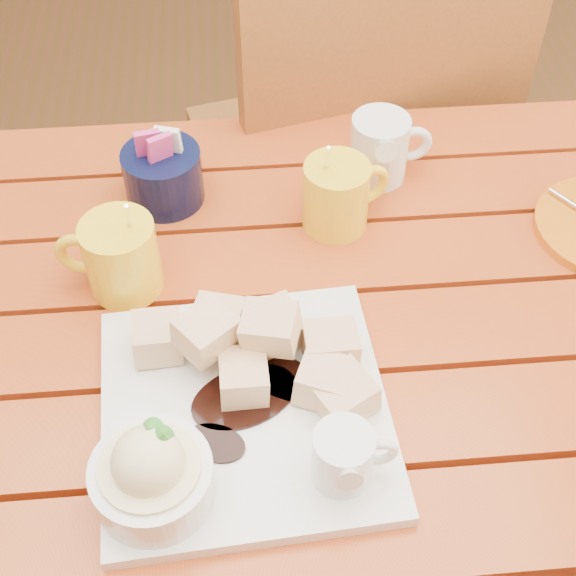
{
  "coord_description": "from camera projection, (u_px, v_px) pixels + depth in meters",
  "views": [
    {
      "loc": [
        -0.01,
        -0.54,
        1.44
      ],
      "look_at": [
        0.04,
        0.01,
        0.82
      ],
      "focal_mm": 50.0,
      "sensor_mm": 36.0,
      "label": 1
    }
  ],
  "objects": [
    {
      "name": "table",
      "position": [
        254.0,
        392.0,
        0.96
      ],
      "size": [
        1.2,
        0.79,
        0.75
      ],
      "color": "maroon",
      "rests_on": "ground"
    },
    {
      "name": "dessert_plate",
      "position": [
        230.0,
        414.0,
        0.78
      ],
      "size": [
        0.3,
        0.3,
        0.11
      ],
      "rotation": [
        0.0,
        0.0,
        0.06
      ],
      "color": "white",
      "rests_on": "table"
    },
    {
      "name": "coffee_mug_left",
      "position": [
        119.0,
        256.0,
        0.89
      ],
      "size": [
        0.12,
        0.08,
        0.14
      ],
      "rotation": [
        0.0,
        0.0,
        -0.19
      ],
      "color": "yellow",
      "rests_on": "table"
    },
    {
      "name": "coffee_mug_right",
      "position": [
        338.0,
        194.0,
        0.96
      ],
      "size": [
        0.11,
        0.08,
        0.13
      ],
      "rotation": [
        0.0,
        0.0,
        0.38
      ],
      "color": "yellow",
      "rests_on": "table"
    },
    {
      "name": "cream_pitcher",
      "position": [
        381.0,
        147.0,
        1.02
      ],
      "size": [
        0.11,
        0.09,
        0.09
      ],
      "rotation": [
        0.0,
        0.0,
        0.05
      ],
      "color": "white",
      "rests_on": "table"
    },
    {
      "name": "sugar_caddy",
      "position": [
        163.0,
        175.0,
        1.0
      ],
      "size": [
        0.1,
        0.1,
        0.11
      ],
      "color": "black",
      "rests_on": "table"
    },
    {
      "name": "chair_far",
      "position": [
        352.0,
        161.0,
        1.41
      ],
      "size": [
        0.55,
        0.55,
        0.96
      ],
      "rotation": [
        0.0,
        0.0,
        3.38
      ],
      "color": "brown",
      "rests_on": "ground"
    }
  ]
}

